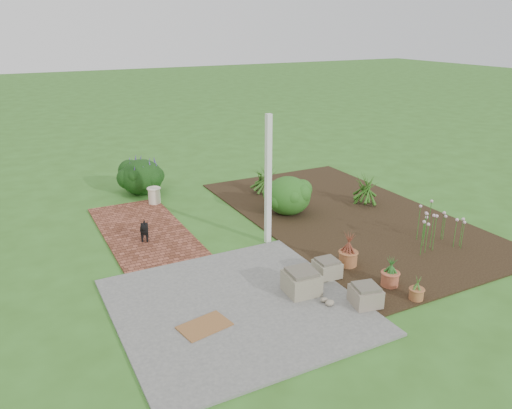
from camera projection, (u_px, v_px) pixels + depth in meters
name	position (u px, v px, depth m)	size (l,w,h in m)	color
ground	(256.00, 247.00, 9.50)	(80.00, 80.00, 0.00)	#366620
concrete_patio	(236.00, 306.00, 7.49)	(3.50, 3.50, 0.04)	#5D5D5B
brick_path	(144.00, 230.00, 10.22)	(1.60, 3.50, 0.04)	#5B2D1D
garden_bed	(346.00, 216.00, 10.99)	(4.00, 7.00, 0.03)	black
veranda_post	(268.00, 181.00, 9.28)	(0.10, 0.10, 2.50)	white
stone_trough_near	(365.00, 296.00, 7.45)	(0.41, 0.41, 0.27)	#736956
stone_trough_mid	(301.00, 283.00, 7.77)	(0.50, 0.50, 0.33)	#716754
stone_trough_far	(327.00, 269.00, 8.29)	(0.39, 0.39, 0.26)	gray
coir_doormat	(204.00, 326.00, 6.94)	(0.69, 0.45, 0.02)	brown
black_dog	(144.00, 229.00, 9.61)	(0.23, 0.45, 0.40)	black
cream_ceramic_urn	(154.00, 196.00, 11.64)	(0.28, 0.28, 0.37)	#F0E0C5
evergreen_shrub	(288.00, 195.00, 10.99)	(1.00, 1.00, 0.85)	#17370C
agapanthus_clump_back	(366.00, 187.00, 11.54)	(0.92, 0.92, 0.82)	#18380F
agapanthus_clump_front	(265.00, 177.00, 12.33)	(0.90, 0.90, 0.80)	#173B0F
pink_flower_patch	(432.00, 228.00, 9.37)	(1.11, 1.11, 0.71)	#113D0F
terracotta_pot_bronze	(348.00, 258.00, 8.69)	(0.32, 0.32, 0.26)	#9F5E35
terracotta_pot_small_left	(416.00, 294.00, 7.62)	(0.22, 0.22, 0.18)	#9C5C35
terracotta_pot_small_right	(390.00, 279.00, 8.02)	(0.28, 0.28, 0.23)	#AC573A
purple_flowering_bush	(142.00, 176.00, 12.35)	(1.05, 1.05, 0.89)	black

